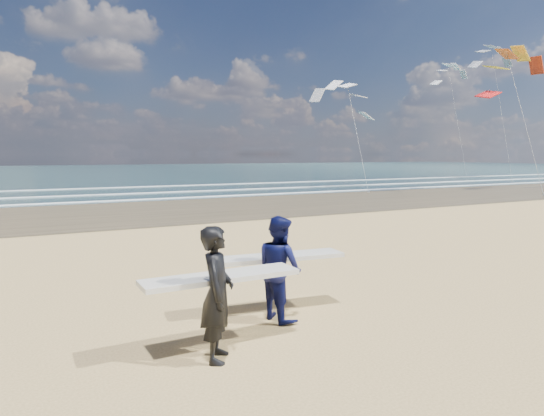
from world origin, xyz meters
TOP-DOWN VIEW (x-y plane):
  - wet_sand_strip at (20.00, 18.00)m, footprint 220.00×12.00m
  - ocean at (20.00, 72.00)m, footprint 220.00×100.00m
  - foam_breakers at (20.00, 28.10)m, footprint 220.00×11.70m
  - surfer_near at (-0.71, 0.26)m, footprint 2.20×1.00m
  - surfer_far at (0.76, 1.24)m, footprint 2.25×1.19m
  - kite_0 at (27.96, 16.45)m, footprint 6.72×4.84m
  - kite_1 at (19.59, 23.77)m, footprint 5.72×4.73m
  - kite_2 at (41.30, 28.09)m, footprint 6.03×4.76m
  - kite_5 at (37.99, 30.62)m, footprint 5.04×4.65m

SIDE VIEW (x-z plane):
  - wet_sand_strip at x=20.00m, z-range 0.00..0.01m
  - ocean at x=20.00m, z-range 0.00..0.02m
  - foam_breakers at x=20.00m, z-range 0.02..0.08m
  - surfer_far at x=0.76m, z-range 0.01..1.70m
  - surfer_near at x=-0.71m, z-range 0.02..1.78m
  - kite_1 at x=19.59m, z-range 0.49..9.53m
  - kite_0 at x=27.96m, z-range 0.92..11.97m
  - kite_5 at x=37.99m, z-range 0.35..13.46m
  - kite_2 at x=41.30m, z-range 0.77..15.81m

